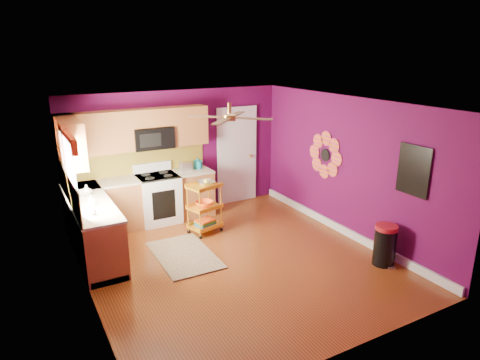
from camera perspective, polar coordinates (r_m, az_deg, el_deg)
ground at (r=7.02m, az=-0.51°, el=-10.63°), size 5.00×5.00×0.00m
room_envelope at (r=6.43m, az=-0.33°, el=2.40°), size 4.54×5.04×2.52m
lower_cabinets at (r=7.98m, az=-15.44°, el=-4.33°), size 2.81×2.31×0.94m
electric_range at (r=8.47m, az=-10.84°, el=-2.37°), size 0.76×0.66×1.13m
upper_cabinetry at (r=7.96m, az=-16.11°, el=5.83°), size 2.80×2.30×1.26m
left_window at (r=6.73m, az=-21.92°, el=2.72°), size 0.08×1.35×1.08m
panel_door at (r=9.29m, az=-0.43°, el=3.18°), size 0.95×0.11×2.15m
right_wall_art at (r=7.51m, az=15.89°, el=2.40°), size 0.04×2.74×1.04m
ceiling_fan at (r=6.46m, az=-1.41°, el=8.42°), size 1.01×1.01×0.26m
shag_rug at (r=7.21m, az=-7.45°, el=-9.88°), size 0.91×1.46×0.02m
rolling_cart at (r=7.85m, az=-4.71°, el=-3.39°), size 0.65×0.54×1.02m
trash_can at (r=7.13m, az=18.75°, el=-8.21°), size 0.45×0.45×0.66m
teal_kettle at (r=8.69m, az=-5.65°, el=2.10°), size 0.18×0.18×0.21m
toaster at (r=8.52m, az=-7.23°, el=1.78°), size 0.22×0.15×0.18m
soap_bottle_a at (r=6.98m, az=-19.23°, el=-2.60°), size 0.08×0.08×0.17m
soap_bottle_b at (r=7.55m, az=-19.78°, el=-1.21°), size 0.13×0.13×0.17m
counter_dish at (r=7.58m, az=-20.01°, el=-1.58°), size 0.25×0.25×0.06m
counter_cup at (r=6.61m, az=-19.12°, el=-4.05°), size 0.12×0.12×0.09m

